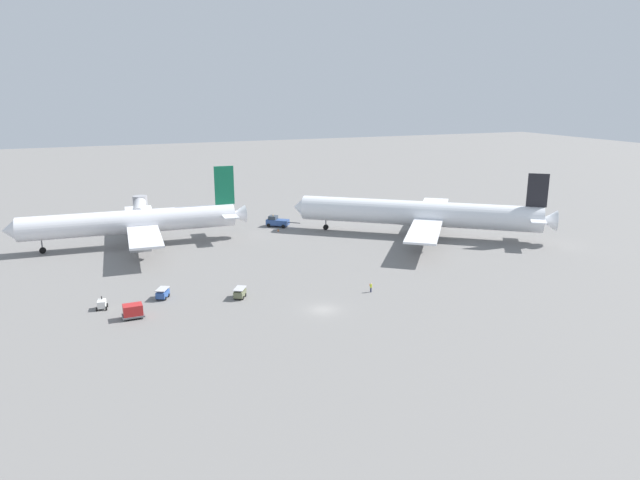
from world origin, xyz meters
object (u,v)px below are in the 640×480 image
at_px(gse_container_dolly_flat, 133,311).
at_px(jet_bridge, 139,207).
at_px(pushback_tug, 277,222).
at_px(gse_baggage_cart_near_cluster, 240,293).
at_px(traffic_cone_wingtip_port, 278,230).
at_px(gse_gpu_cart_small, 102,304).
at_px(gse_baggage_cart_trailing, 163,293).
at_px(airliner_at_gate_left, 133,222).
at_px(airliner_being_pushed, 419,214).
at_px(ground_crew_wing_walker_right, 371,287).

distance_m(gse_container_dolly_flat, jet_bridge, 68.32).
distance_m(pushback_tug, gse_baggage_cart_near_cluster, 51.01).
bearing_deg(traffic_cone_wingtip_port, gse_container_dolly_flat, -130.33).
bearing_deg(gse_gpu_cart_small, gse_baggage_cart_trailing, 7.23).
bearing_deg(airliner_at_gate_left, pushback_tug, 9.28).
height_order(airliner_being_pushed, traffic_cone_wingtip_port, airliner_being_pushed).
bearing_deg(gse_gpu_cart_small, airliner_at_gate_left, 77.74).
xyz_separation_m(gse_container_dolly_flat, gse_gpu_cart_small, (-4.24, 5.76, -0.38)).
bearing_deg(jet_bridge, ground_crew_wing_walker_right, -66.37).
relative_size(gse_container_dolly_flat, gse_baggage_cart_near_cluster, 1.03).
xyz_separation_m(pushback_tug, jet_bridge, (-31.24, 19.16, 2.57)).
distance_m(airliner_at_gate_left, jet_bridge, 25.09).
distance_m(airliner_being_pushed, traffic_cone_wingtip_port, 34.01).
distance_m(airliner_being_pushed, gse_gpu_cart_small, 74.12).
xyz_separation_m(airliner_being_pushed, pushback_tug, (-28.04, 21.37, -3.95)).
xyz_separation_m(pushback_tug, gse_container_dolly_flat, (-38.49, -48.72, -0.10)).
relative_size(airliner_being_pushed, ground_crew_wing_walker_right, 31.93).
xyz_separation_m(airliner_at_gate_left, gse_baggage_cart_trailing, (1.34, -36.10, -4.47)).
xyz_separation_m(ground_crew_wing_walker_right, jet_bridge, (-31.10, 71.09, 3.00)).
relative_size(airliner_being_pushed, traffic_cone_wingtip_port, 86.38).
distance_m(gse_container_dolly_flat, gse_baggage_cart_near_cluster, 17.22).
bearing_deg(jet_bridge, pushback_tug, -31.52).
relative_size(airliner_being_pushed, gse_container_dolly_flat, 15.96).
relative_size(gse_baggage_cart_near_cluster, jet_bridge, 0.17).
bearing_deg(traffic_cone_wingtip_port, airliner_at_gate_left, -178.79).
height_order(gse_baggage_cart_trailing, traffic_cone_wingtip_port, gse_baggage_cart_trailing).
height_order(gse_container_dolly_flat, jet_bridge, jet_bridge).
distance_m(airliner_at_gate_left, pushback_tug, 35.31).
distance_m(traffic_cone_wingtip_port, jet_bridge, 38.59).
xyz_separation_m(gse_container_dolly_flat, jet_bridge, (7.25, 67.88, 2.67)).
xyz_separation_m(gse_container_dolly_flat, traffic_cone_wingtip_port, (37.16, 43.76, -0.90)).
bearing_deg(airliner_being_pushed, gse_baggage_cart_trailing, -161.61).
height_order(airliner_being_pushed, gse_baggage_cart_trailing, airliner_being_pushed).
height_order(gse_baggage_cart_near_cluster, gse_gpu_cart_small, gse_gpu_cart_small).
bearing_deg(gse_baggage_cart_trailing, traffic_cone_wingtip_port, 49.04).
relative_size(airliner_at_gate_left, gse_gpu_cart_small, 22.11).
xyz_separation_m(airliner_being_pushed, gse_baggage_cart_trailing, (-61.32, -20.39, -4.36)).
bearing_deg(ground_crew_wing_walker_right, gse_baggage_cart_near_cluster, 165.17).
height_order(gse_gpu_cart_small, jet_bridge, jet_bridge).
bearing_deg(pushback_tug, jet_bridge, 148.48).
bearing_deg(gse_baggage_cart_near_cluster, jet_bridge, 98.51).
bearing_deg(gse_container_dolly_flat, gse_baggage_cart_trailing, 53.21).
height_order(pushback_tug, gse_baggage_cart_trailing, pushback_tug).
bearing_deg(gse_container_dolly_flat, pushback_tug, 51.69).
bearing_deg(pushback_tug, gse_baggage_cart_trailing, -128.56).
relative_size(airliner_at_gate_left, jet_bridge, 2.76).
bearing_deg(ground_crew_wing_walker_right, airliner_at_gate_left, 126.69).
bearing_deg(airliner_at_gate_left, gse_gpu_cart_small, -102.26).
bearing_deg(gse_baggage_cart_trailing, airliner_being_pushed, 18.39).
bearing_deg(jet_bridge, gse_baggage_cart_near_cluster, -81.49).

